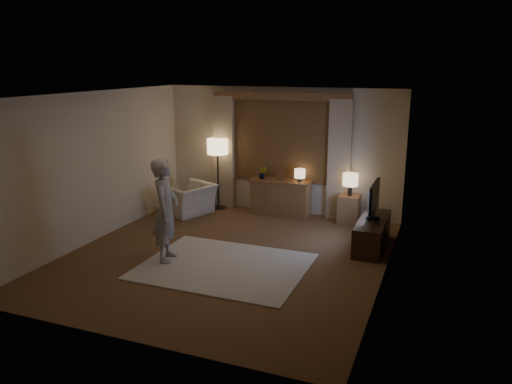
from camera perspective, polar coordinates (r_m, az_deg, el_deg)
The scene contains 13 objects.
room at distance 8.29m, azimuth -2.08°, elevation 2.51°, with size 5.04×5.54×2.64m.
rug at distance 7.82m, azimuth -3.67°, elevation -8.46°, with size 2.50×2.00×0.02m, color beige.
sideboard at distance 10.31m, azimuth 2.83°, elevation -0.74°, with size 1.20×0.40×0.70m, color brown.
picture_frame at distance 10.20m, azimuth 2.86°, elevation 1.70°, with size 0.16×0.02×0.20m, color brown.
plant at distance 10.32m, azimuth 0.75°, elevation 2.16°, with size 0.17×0.13×0.30m, color #999999.
table_lamp_sideboard at distance 10.06m, azimuth 5.03°, elevation 2.06°, with size 0.22×0.22×0.30m.
floor_lamp at distance 10.62m, azimuth -4.42°, elevation 4.78°, with size 0.44×0.44×1.51m.
armchair at distance 10.46m, azimuth -7.72°, elevation -0.84°, with size 0.96×0.84×0.63m, color beige.
side_table at distance 9.94m, azimuth 10.58°, elevation -1.97°, with size 0.40×0.40×0.56m, color brown.
table_lamp_side at distance 9.79m, azimuth 10.74°, elevation 1.33°, with size 0.30×0.30×0.44m.
tv_stand at distance 8.74m, azimuth 13.13°, elevation -4.63°, with size 0.45×1.40×0.50m, color black.
tv at distance 8.56m, azimuth 13.35°, elevation -0.81°, with size 0.22×0.88×0.64m.
person at distance 7.90m, azimuth -10.30°, elevation -2.05°, with size 0.60×0.39×1.63m, color #B7B2A9.
Camera 1 is at (3.22, -6.94, 3.06)m, focal length 35.00 mm.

